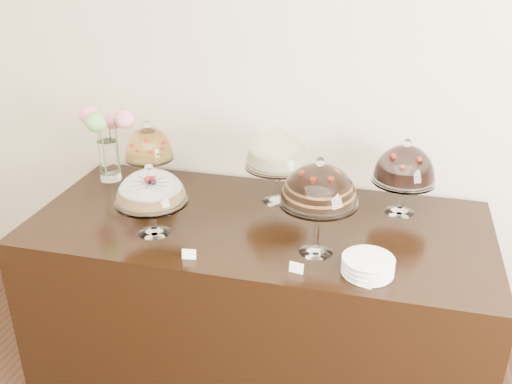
% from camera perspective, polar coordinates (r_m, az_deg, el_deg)
% --- Properties ---
extents(wall_back, '(5.00, 0.04, 3.00)m').
position_cam_1_polar(wall_back, '(3.01, 7.41, 11.52)').
color(wall_back, beige).
rests_on(wall_back, ground).
extents(display_counter, '(2.20, 1.00, 0.90)m').
position_cam_1_polar(display_counter, '(3.00, 0.24, -10.58)').
color(display_counter, black).
rests_on(display_counter, ground).
extents(cake_stand_sugar_sponge, '(0.33, 0.33, 0.34)m').
position_cam_1_polar(cake_stand_sugar_sponge, '(2.61, -10.48, 0.21)').
color(cake_stand_sugar_sponge, white).
rests_on(cake_stand_sugar_sponge, display_counter).
extents(cake_stand_choco_layer, '(0.34, 0.34, 0.45)m').
position_cam_1_polar(cake_stand_choco_layer, '(2.38, 6.32, 0.42)').
color(cake_stand_choco_layer, white).
rests_on(cake_stand_choco_layer, display_counter).
extents(cake_stand_cheesecake, '(0.33, 0.33, 0.41)m').
position_cam_1_polar(cake_stand_cheesecake, '(2.86, 2.19, 3.91)').
color(cake_stand_cheesecake, white).
rests_on(cake_stand_cheesecake, display_counter).
extents(cake_stand_dark_choco, '(0.31, 0.31, 0.39)m').
position_cam_1_polar(cake_stand_dark_choco, '(2.84, 14.65, 2.42)').
color(cake_stand_dark_choco, white).
rests_on(cake_stand_dark_choco, display_counter).
extents(cake_stand_fruit_tart, '(0.26, 0.26, 0.37)m').
position_cam_1_polar(cake_stand_fruit_tart, '(3.09, -10.68, 4.52)').
color(cake_stand_fruit_tart, white).
rests_on(cake_stand_fruit_tart, display_counter).
extents(flower_vase, '(0.30, 0.32, 0.43)m').
position_cam_1_polar(flower_vase, '(3.22, -14.73, 5.42)').
color(flower_vase, white).
rests_on(flower_vase, display_counter).
extents(plate_stack, '(0.21, 0.21, 0.07)m').
position_cam_1_polar(plate_stack, '(2.39, 11.12, -7.27)').
color(plate_stack, white).
rests_on(plate_stack, display_counter).
extents(price_card_left, '(0.06, 0.02, 0.04)m').
position_cam_1_polar(price_card_left, '(2.47, -6.72, -6.20)').
color(price_card_left, white).
rests_on(price_card_left, display_counter).
extents(price_card_right, '(0.06, 0.03, 0.04)m').
position_cam_1_polar(price_card_right, '(2.31, 10.81, -8.87)').
color(price_card_right, white).
rests_on(price_card_right, display_counter).
extents(price_card_extra, '(0.06, 0.03, 0.04)m').
position_cam_1_polar(price_card_extra, '(2.37, 4.05, -7.57)').
color(price_card_extra, white).
rests_on(price_card_extra, display_counter).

